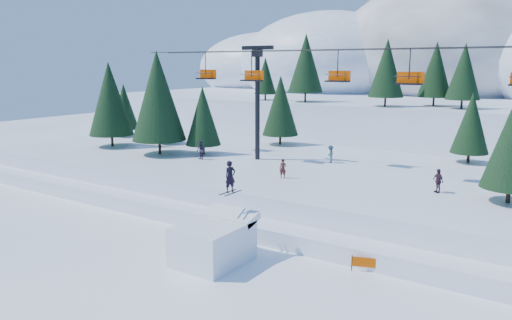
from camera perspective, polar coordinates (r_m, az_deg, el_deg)
The scene contains 10 objects.
ground at distance 27.85m, azimuth -5.06°, elevation -12.80°, with size 160.00×160.00×0.00m, color white.
mid_shelf at distance 42.25m, azimuth 10.39°, elevation -2.86°, with size 70.00×22.00×2.50m, color white.
berm at distance 33.82m, azimuth 3.51°, elevation -7.42°, with size 70.00×6.00×1.10m, color white.
mountain_ridge at distance 95.57m, azimuth 21.24°, elevation 9.28°, with size 119.00×60.00×26.46m.
jump_kicker at distance 28.94m, azimuth -4.81°, elevation -9.17°, with size 3.34×4.56×5.68m.
chairlift at distance 40.43m, azimuth 13.35°, elevation 8.00°, with size 46.00×3.21×10.28m.
conifer_stand at distance 41.58m, azimuth 11.78°, elevation 5.16°, with size 64.22×16.92×9.98m.
distant_skiers at distance 40.70m, azimuth 10.26°, elevation -0.39°, with size 32.24×8.42×1.75m.
banner_near at distance 28.37m, azimuth 13.78°, elevation -11.45°, with size 2.71×0.98×0.90m.
banner_far at distance 28.70m, azimuth 14.43°, elevation -11.22°, with size 2.72×0.93×0.90m.
Camera 1 is at (16.11, -19.77, 11.19)m, focal length 35.00 mm.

